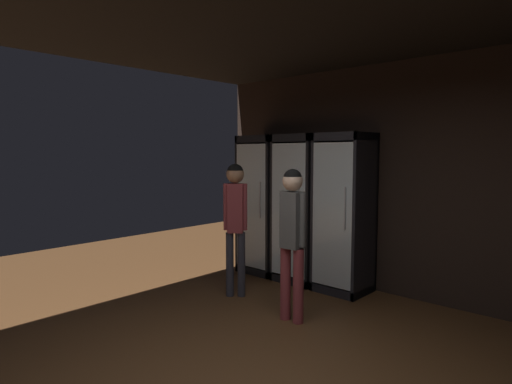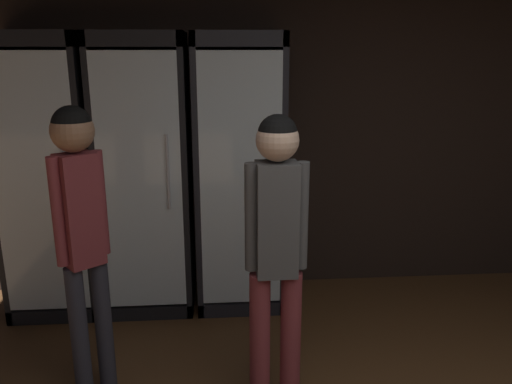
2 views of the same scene
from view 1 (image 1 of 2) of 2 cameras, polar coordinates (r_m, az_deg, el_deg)
The scene contains 7 objects.
wall_back at distance 5.33m, azimuth 21.29°, elevation 1.33°, with size 6.00×0.06×2.80m, color black.
ceiling_panel at distance 3.68m, azimuth 9.47°, elevation 22.62°, with size 6.00×8.00×0.06m, color black.
cooler_far_left at distance 6.27m, azimuth 1.27°, elevation -1.83°, with size 0.62×0.58×1.97m.
cooler_left at distance 5.85m, azimuth 6.14°, elevation -2.28°, with size 0.62×0.58×1.97m.
cooler_center at distance 5.49m, azimuth 11.71°, elevation -2.91°, with size 0.62×0.58×1.97m.
shopper_near at distance 5.15m, azimuth -2.74°, elevation -2.63°, with size 0.23×0.22×1.60m.
shopper_far at distance 4.40m, azimuth 4.79°, elevation -4.95°, with size 0.31×0.21×1.56m.
Camera 1 is at (1.93, -1.92, 1.72)m, focal length 30.38 mm.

